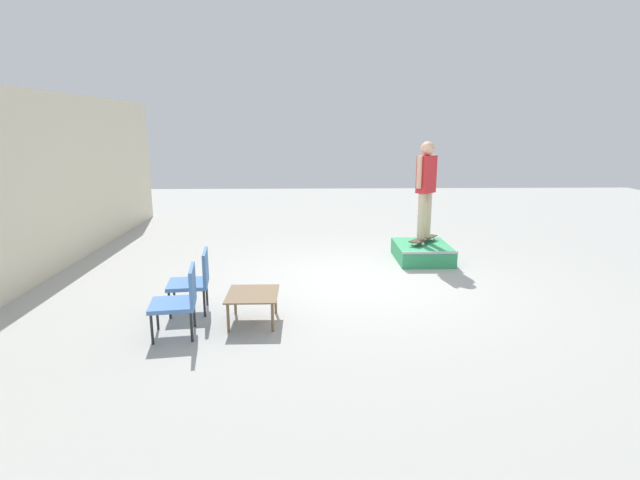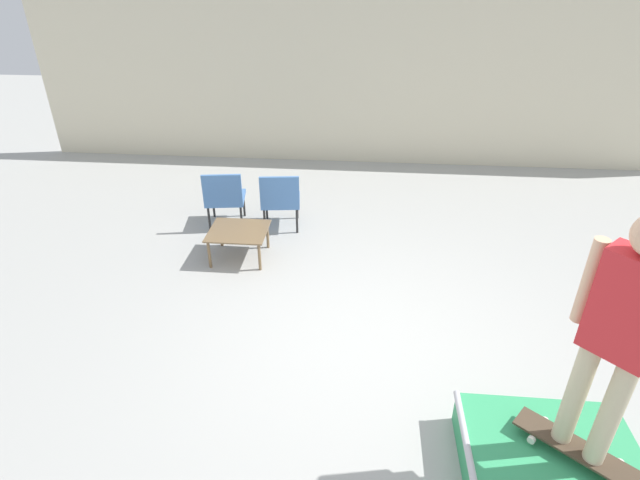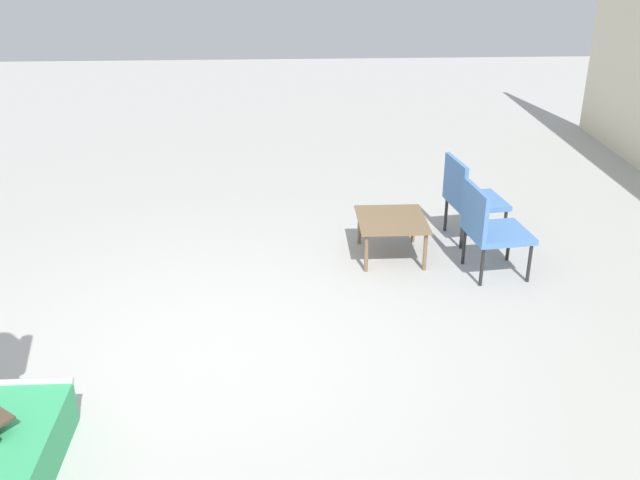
# 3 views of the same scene
# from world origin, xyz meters

# --- Properties ---
(ground_plane) EXTENTS (24.00, 24.00, 0.00)m
(ground_plane) POSITION_xyz_m (0.00, 0.00, 0.00)
(ground_plane) COLOR #A8A8A3
(house_wall_back) EXTENTS (12.00, 0.06, 3.00)m
(house_wall_back) POSITION_xyz_m (0.00, 5.12, 1.50)
(house_wall_back) COLOR beige
(house_wall_back) RESTS_ON ground_plane
(skate_ramp_box) EXTENTS (1.24, 0.96, 0.32)m
(skate_ramp_box) POSITION_xyz_m (1.29, -1.28, 0.15)
(skate_ramp_box) COLOR #339E60
(skate_ramp_box) RESTS_ON ground_plane
(skateboard_on_ramp) EXTENTS (0.77, 0.67, 0.07)m
(skateboard_on_ramp) POSITION_xyz_m (1.40, -1.32, 0.38)
(skateboard_on_ramp) COLOR #473828
(skateboard_on_ramp) RESTS_ON skate_ramp_box
(person_skater) EXTENTS (0.43, 0.43, 1.77)m
(person_skater) POSITION_xyz_m (1.40, -1.32, 1.44)
(person_skater) COLOR #C6B793
(person_skater) RESTS_ON skateboard_on_ramp
(coffee_table) EXTENTS (0.72, 0.64, 0.39)m
(coffee_table) POSITION_xyz_m (-1.63, 1.55, 0.34)
(coffee_table) COLOR brown
(coffee_table) RESTS_ON ground_plane
(patio_chair_left) EXTENTS (0.59, 0.59, 0.84)m
(patio_chair_left) POSITION_xyz_m (-2.01, 2.36, 0.46)
(patio_chair_left) COLOR black
(patio_chair_left) RESTS_ON ground_plane
(patio_chair_right) EXTENTS (0.58, 0.58, 0.84)m
(patio_chair_right) POSITION_xyz_m (-1.23, 2.36, 0.46)
(patio_chair_right) COLOR black
(patio_chair_right) RESTS_ON ground_plane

